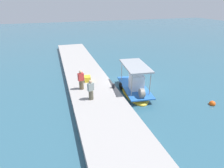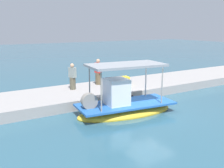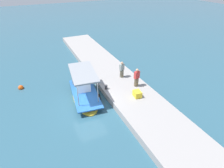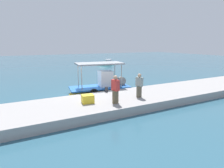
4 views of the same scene
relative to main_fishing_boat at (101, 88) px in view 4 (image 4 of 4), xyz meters
The scene contains 9 objects.
ground_plane 1.57m from the main_fishing_boat, behind, with size 120.00×120.00×0.00m, color #2E5A6E.
dock_quay 4.02m from the main_fishing_boat, 111.89° to the right, with size 36.00×4.18×0.58m, color #9C9896.
main_fishing_boat is the anchor object (origin of this frame).
fisherman_near_bollard 4.91m from the main_fishing_boat, 102.58° to the right, with size 0.48×0.55×1.77m.
fisherman_by_crate 4.49m from the main_fishing_boat, 76.21° to the right, with size 0.48×0.53×1.67m.
mooring_bollard 2.00m from the main_fishing_boat, 101.26° to the right, with size 0.24×0.24×0.41m, color #2D2D33.
cargo_crate 4.67m from the main_fishing_boat, 123.77° to the right, with size 0.73×0.59×0.53m, color yellow.
marker_buoy 6.58m from the main_fishing_boat, 52.34° to the left, with size 0.50×0.50×0.50m.
moored_boat_near 21.61m from the main_fishing_boat, 63.21° to the left, with size 4.24×1.93×1.36m.
Camera 4 is at (-4.81, -14.75, 4.27)m, focal length 29.73 mm.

